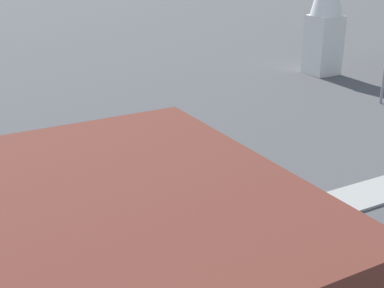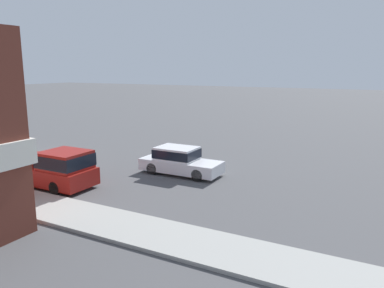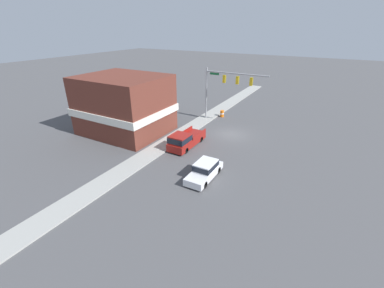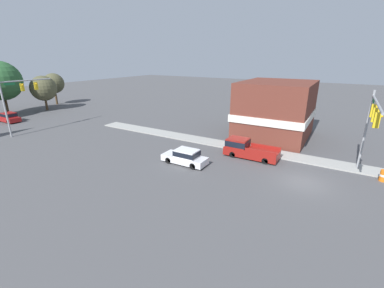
{
  "view_description": "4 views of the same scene",
  "coord_description": "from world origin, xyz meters",
  "px_view_note": "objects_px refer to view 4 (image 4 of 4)",
  "views": [
    {
      "loc": [
        23.48,
        1.88,
        12.98
      ],
      "look_at": [
        1.15,
        14.35,
        2.98
      ],
      "focal_mm": 50.0,
      "sensor_mm": 36.0,
      "label": 1
    },
    {
      "loc": [
        16.16,
        21.42,
        5.95
      ],
      "look_at": [
        -0.4,
        12.54,
        2.13
      ],
      "focal_mm": 35.0,
      "sensor_mm": 36.0,
      "label": 2
    },
    {
      "loc": [
        -10.85,
        29.49,
        13.04
      ],
      "look_at": [
        0.2,
        10.04,
        2.61
      ],
      "focal_mm": 24.0,
      "sensor_mm": 36.0,
      "label": 3
    },
    {
      "loc": [
        -22.11,
        -1.9,
        10.4
      ],
      "look_at": [
        -1.19,
        10.56,
        2.06
      ],
      "focal_mm": 24.0,
      "sensor_mm": 36.0,
      "label": 4
    }
  ],
  "objects_px": {
    "car_distant": "(9,117)",
    "pickup_truck_parked": "(246,149)",
    "car_lead": "(186,156)",
    "construction_barrel": "(384,176)"
  },
  "relations": [
    {
      "from": "car_distant",
      "to": "pickup_truck_parked",
      "type": "height_order",
      "value": "pickup_truck_parked"
    },
    {
      "from": "car_lead",
      "to": "pickup_truck_parked",
      "type": "xyz_separation_m",
      "value": [
        5.0,
        -4.62,
        0.14
      ]
    },
    {
      "from": "pickup_truck_parked",
      "to": "construction_barrel",
      "type": "height_order",
      "value": "pickup_truck_parked"
    },
    {
      "from": "car_lead",
      "to": "pickup_truck_parked",
      "type": "height_order",
      "value": "pickup_truck_parked"
    },
    {
      "from": "car_lead",
      "to": "car_distant",
      "type": "height_order",
      "value": "car_distant"
    },
    {
      "from": "car_distant",
      "to": "construction_barrel",
      "type": "bearing_deg",
      "value": -83.6
    },
    {
      "from": "car_lead",
      "to": "construction_barrel",
      "type": "xyz_separation_m",
      "value": [
        5.62,
        -16.92,
        -0.29
      ]
    },
    {
      "from": "car_distant",
      "to": "construction_barrel",
      "type": "relative_size",
      "value": 4.33
    },
    {
      "from": "car_distant",
      "to": "construction_barrel",
      "type": "height_order",
      "value": "car_distant"
    },
    {
      "from": "car_lead",
      "to": "car_distant",
      "type": "xyz_separation_m",
      "value": [
        -0.15,
        34.57,
        0.02
      ]
    }
  ]
}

